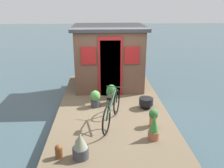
# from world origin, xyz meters

# --- Properties ---
(ground_plane) EXTENTS (60.00, 60.00, 0.00)m
(ground_plane) POSITION_xyz_m (0.00, 0.00, 0.00)
(ground_plane) COLOR #384C54
(houseboat_deck) EXTENTS (5.71, 2.90, 0.37)m
(houseboat_deck) POSITION_xyz_m (0.00, 0.00, 0.19)
(houseboat_deck) COLOR brown
(houseboat_deck) RESTS_ON ground_plane
(houseboat_cabin) EXTENTS (2.15, 2.33, 2.02)m
(houseboat_cabin) POSITION_xyz_m (1.74, 0.00, 1.39)
(houseboat_cabin) COLOR brown
(houseboat_cabin) RESTS_ON houseboat_deck
(bicycle) EXTENTS (1.61, 0.62, 0.78)m
(bicycle) POSITION_xyz_m (-1.03, 0.05, 0.73)
(bicycle) COLOR black
(bicycle) RESTS_ON houseboat_deck
(potted_plant_ivy) EXTENTS (0.24, 0.24, 0.56)m
(potted_plant_ivy) POSITION_xyz_m (-1.79, -0.79, 0.64)
(potted_plant_ivy) COLOR #935138
(potted_plant_ivy) RESTS_ON houseboat_deck
(potted_plant_succulent) EXTENTS (0.22, 0.22, 0.42)m
(potted_plant_succulent) POSITION_xyz_m (-1.23, -0.90, 0.60)
(potted_plant_succulent) COLOR #B2603D
(potted_plant_succulent) RESTS_ON houseboat_deck
(potted_plant_basil) EXTENTS (0.28, 0.28, 0.47)m
(potted_plant_basil) POSITION_xyz_m (-0.06, 0.45, 0.61)
(potted_plant_basil) COLOR #38383D
(potted_plant_basil) RESTS_ON houseboat_deck
(potted_plant_fern) EXTENTS (0.29, 0.29, 0.56)m
(potted_plant_fern) POSITION_xyz_m (0.13, 0.00, 0.65)
(potted_plant_fern) COLOR slate
(potted_plant_fern) RESTS_ON houseboat_deck
(potted_plant_sage) EXTENTS (0.30, 0.30, 0.50)m
(potted_plant_sage) POSITION_xyz_m (-2.35, 0.70, 0.61)
(potted_plant_sage) COLOR #38383D
(potted_plant_sage) RESTS_ON houseboat_deck
(charcoal_grill) EXTENTS (0.38, 0.38, 0.29)m
(charcoal_grill) POSITION_xyz_m (-0.22, -0.93, 0.55)
(charcoal_grill) COLOR black
(charcoal_grill) RESTS_ON houseboat_deck
(mooring_bollard) EXTENTS (0.14, 0.14, 0.27)m
(mooring_bollard) POSITION_xyz_m (-2.32, 1.10, 0.52)
(mooring_bollard) COLOR brown
(mooring_bollard) RESTS_ON houseboat_deck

